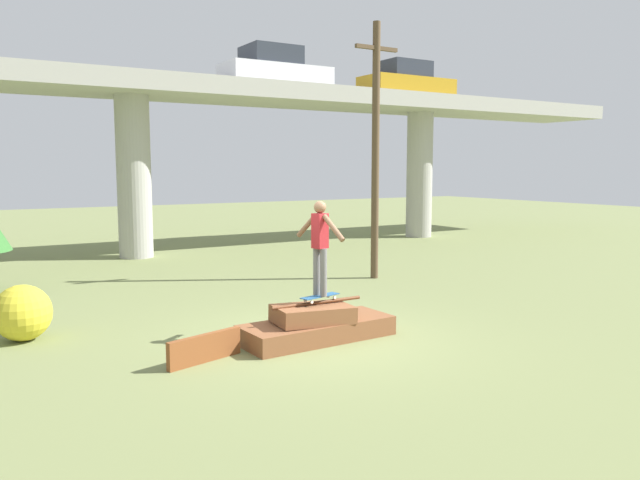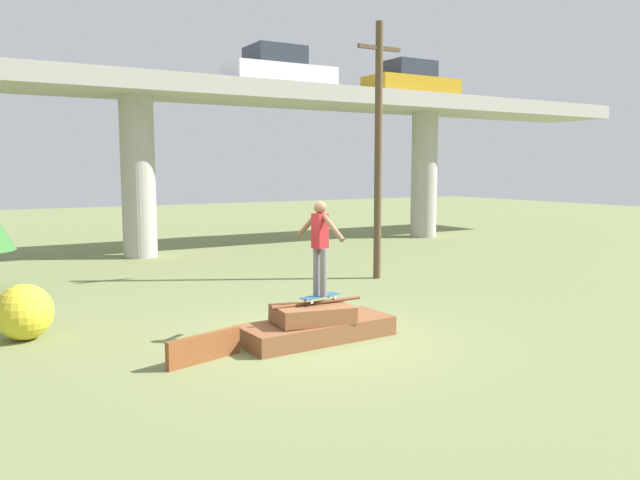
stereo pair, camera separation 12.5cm
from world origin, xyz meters
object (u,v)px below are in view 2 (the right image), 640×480
object	(u,v)px
car_on_overpass_mid	(279,70)
bush_yellow_flowering	(24,312)
skateboard	(320,296)
skater	(320,241)
utility_pole	(378,148)
car_on_overpass_left	(411,83)

from	to	relation	value
car_on_overpass_mid	bush_yellow_flowering	bearing A→B (deg)	-136.69
car_on_overpass_mid	bush_yellow_flowering	size ratio (longest dim) A/B	4.02
skateboard	skater	xyz separation A→B (m)	(-0.00, -0.00, 0.96)
skateboard	skater	distance (m)	0.96
utility_pole	bush_yellow_flowering	xyz separation A→B (m)	(-8.79, -1.84, -2.99)
car_on_overpass_mid	utility_pole	distance (m)	7.69
car_on_overpass_left	utility_pole	distance (m)	10.67
skater	utility_pole	size ratio (longest dim) A/B	0.24
car_on_overpass_left	utility_pole	world-z (taller)	car_on_overpass_left
utility_pole	car_on_overpass_mid	bearing A→B (deg)	84.71
skateboard	utility_pole	distance (m)	6.77
utility_pole	car_on_overpass_left	bearing A→B (deg)	46.74
skateboard	car_on_overpass_mid	size ratio (longest dim) A/B	0.20
car_on_overpass_left	car_on_overpass_mid	bearing A→B (deg)	-176.43
car_on_overpass_left	car_on_overpass_mid	xyz separation A→B (m)	(-6.37, -0.40, -0.03)
skater	car_on_overpass_mid	size ratio (longest dim) A/B	0.42
skateboard	skater	size ratio (longest dim) A/B	0.49
bush_yellow_flowering	car_on_overpass_left	bearing A→B (deg)	30.46
car_on_overpass_left	bush_yellow_flowering	bearing A→B (deg)	-149.54
car_on_overpass_left	utility_pole	xyz separation A→B (m)	(-7.02, -7.46, -3.00)
skater	car_on_overpass_left	xyz separation A→B (m)	(11.40, 11.85, 4.77)
bush_yellow_flowering	car_on_overpass_mid	bearing A→B (deg)	43.31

